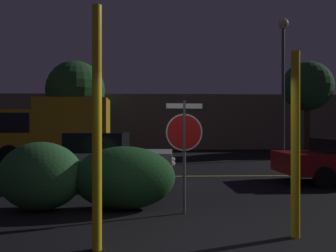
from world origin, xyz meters
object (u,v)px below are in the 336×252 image
Objects in this scene: stop_sign at (184,133)px; tree_0 at (76,90)px; hedge_bush_2 at (124,178)px; street_lamp at (283,61)px; yellow_pole_left at (97,128)px; hedge_bush_1 at (41,176)px; passing_car_2 at (102,158)px; delivery_truck at (51,127)px; tree_2 at (307,87)px; yellow_pole_right at (295,144)px.

tree_0 reaches higher than stop_sign.
hedge_bush_2 is 0.29× the size of street_lamp.
tree_0 is at bearing 153.41° from street_lamp.
stop_sign is 1.05× the size of hedge_bush_2.
yellow_pole_left reaches higher than hedge_bush_1.
delivery_truck reaches higher than passing_car_2.
street_lamp is (5.98, 10.09, 3.46)m from stop_sign.
tree_0 is (-4.80, 15.72, 3.51)m from hedge_bush_2.
delivery_truck is 0.78× the size of street_lamp.
hedge_bush_1 is 0.28× the size of tree_0.
delivery_truck is 12.23m from street_lamp.
tree_2 reaches higher than stop_sign.
tree_2 is (9.93, 12.83, 3.48)m from hedge_bush_2.
tree_2 is at bearing 52.27° from hedge_bush_2.
yellow_pole_left is at bearing -172.27° from yellow_pole_right.
yellow_pole_left is (-1.39, -1.85, 0.11)m from stop_sign.
tree_2 is at bearing 50.74° from stop_sign.
tree_2 is at bearing 64.14° from yellow_pole_right.
hedge_bush_1 is 0.24× the size of street_lamp.
yellow_pole_right is 0.66× the size of passing_car_2.
yellow_pole_right is 19.32m from tree_0.
stop_sign is at bearing -153.15° from delivery_truck.
hedge_bush_2 is at bearing -73.03° from tree_0.
tree_2 reaches higher than hedge_bush_2.
delivery_truck is (-3.58, 6.63, 0.90)m from passing_car_2.
tree_0 is at bearing 101.12° from hedge_bush_1.
street_lamp reaches higher than stop_sign.
passing_car_2 is (-0.97, 3.08, 0.10)m from hedge_bush_2.
tree_0 is (-0.25, 6.02, 2.51)m from delivery_truck.
hedge_bush_2 is at bearing 157.09° from stop_sign.
hedge_bush_1 is 3.18m from passing_car_2.
stop_sign is 16.02m from tree_2.
tree_2 is at bearing -80.75° from delivery_truck.
stop_sign is 1.31× the size of hedge_bush_1.
delivery_truck is 1.00× the size of tree_2.
tree_0 is at bearing -159.98° from passing_car_2.
hedge_bush_1 is at bearing -78.88° from tree_0.
tree_2 is (2.72, 3.11, -0.93)m from street_lamp.
tree_0 is (-4.63, 17.95, 2.45)m from yellow_pole_left.
hedge_bush_1 is at bearing 167.21° from stop_sign.
passing_car_2 is at bearing 127.84° from yellow_pole_right.
yellow_pole_right is (1.61, -1.44, -0.15)m from stop_sign.
passing_car_2 is 7.58m from delivery_truck.
hedge_bush_1 is at bearing -179.39° from hedge_bush_2.
tree_0 is at bearing -0.53° from delivery_truck.
yellow_pole_left is at bearing -123.85° from tree_2.
tree_0 reaches higher than hedge_bush_2.
hedge_bush_1 is at bearing -132.46° from street_lamp.
delivery_truck is 0.92× the size of tree_0.
delivery_truck is at bearing -179.94° from street_lamp.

